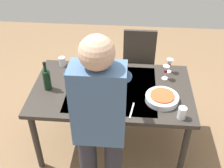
# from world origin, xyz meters

# --- Properties ---
(ground_plane) EXTENTS (6.00, 6.00, 0.00)m
(ground_plane) POSITION_xyz_m (0.00, 0.00, 0.00)
(ground_plane) COLOR #846647
(dining_table) EXTENTS (1.53, 0.90, 0.76)m
(dining_table) POSITION_xyz_m (0.00, 0.00, 0.68)
(dining_table) COLOR #332D28
(dining_table) RESTS_ON ground_plane
(chair_near) EXTENTS (0.40, 0.40, 0.91)m
(chair_near) POSITION_xyz_m (-0.27, -0.83, 0.53)
(chair_near) COLOR black
(chair_near) RESTS_ON ground_plane
(person_server) EXTENTS (0.42, 0.61, 1.69)m
(person_server) POSITION_xyz_m (0.03, 0.71, 0.96)
(person_server) COLOR #2D2D38
(person_server) RESTS_ON ground_plane
(wine_bottle) EXTENTS (0.07, 0.07, 0.30)m
(wine_bottle) POSITION_xyz_m (0.61, 0.06, 0.87)
(wine_bottle) COLOR black
(wine_bottle) RESTS_ON dining_table
(wine_glass_left) EXTENTS (0.07, 0.07, 0.15)m
(wine_glass_left) POSITION_xyz_m (-0.56, -0.33, 0.86)
(wine_glass_left) COLOR white
(wine_glass_left) RESTS_ON dining_table
(wine_glass_right) EXTENTS (0.07, 0.07, 0.15)m
(wine_glass_right) POSITION_xyz_m (-0.52, -0.20, 0.86)
(wine_glass_right) COLOR white
(wine_glass_right) RESTS_ON dining_table
(water_cup_near_left) EXTENTS (0.07, 0.07, 0.10)m
(water_cup_near_left) POSITION_xyz_m (0.56, -0.35, 0.81)
(water_cup_near_left) COLOR silver
(water_cup_near_left) RESTS_ON dining_table
(water_cup_near_right) EXTENTS (0.07, 0.07, 0.10)m
(water_cup_near_right) POSITION_xyz_m (0.17, 0.20, 0.81)
(water_cup_near_right) COLOR silver
(water_cup_near_right) RESTS_ON dining_table
(water_cup_far_left) EXTENTS (0.07, 0.07, 0.11)m
(water_cup_far_left) POSITION_xyz_m (-0.61, 0.36, 0.81)
(water_cup_far_left) COLOR silver
(water_cup_far_left) RESTS_ON dining_table
(serving_bowl_pasta) EXTENTS (0.30, 0.30, 0.07)m
(serving_bowl_pasta) POSITION_xyz_m (-0.46, 0.15, 0.79)
(serving_bowl_pasta) COLOR silver
(serving_bowl_pasta) RESTS_ON dining_table
(side_bowl_salad) EXTENTS (0.18, 0.18, 0.07)m
(side_bowl_salad) POSITION_xyz_m (0.06, -0.32, 0.79)
(side_bowl_salad) COLOR silver
(side_bowl_salad) RESTS_ON dining_table
(dinner_plate_near) EXTENTS (0.23, 0.23, 0.01)m
(dinner_plate_near) POSITION_xyz_m (0.30, -0.11, 0.76)
(dinner_plate_near) COLOR silver
(dinner_plate_near) RESTS_ON dining_table
(dinner_plate_far) EXTENTS (0.23, 0.23, 0.01)m
(dinner_plate_far) POSITION_xyz_m (-0.02, 0.00, 0.76)
(dinner_plate_far) COLOR silver
(dinner_plate_far) RESTS_ON dining_table
(table_knife) EXTENTS (0.05, 0.20, 0.00)m
(table_knife) POSITION_xyz_m (-0.20, 0.30, 0.76)
(table_knife) COLOR silver
(table_knife) RESTS_ON dining_table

